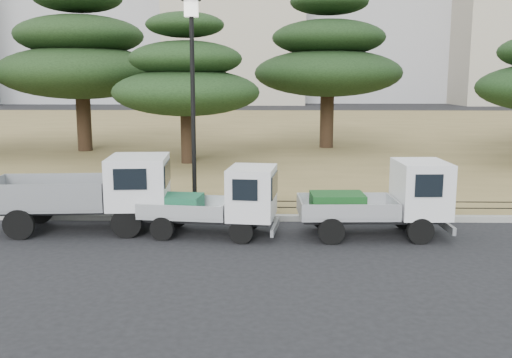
{
  "coord_description": "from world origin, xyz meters",
  "views": [
    {
      "loc": [
        0.32,
        -13.13,
        3.94
      ],
      "look_at": [
        0.0,
        2.0,
        1.3
      ],
      "focal_mm": 40.0,
      "sensor_mm": 36.0,
      "label": 1
    }
  ],
  "objects_px": {
    "truck_large": "(93,190)",
    "street_lamp": "(192,66)",
    "truck_kei_front": "(220,201)",
    "truck_kei_rear": "(384,199)"
  },
  "relations": [
    {
      "from": "truck_large",
      "to": "street_lamp",
      "type": "xyz_separation_m",
      "value": [
        2.5,
        1.43,
        3.23
      ]
    },
    {
      "from": "truck_large",
      "to": "truck_kei_front",
      "type": "relative_size",
      "value": 1.31
    },
    {
      "from": "truck_kei_front",
      "to": "truck_kei_rear",
      "type": "height_order",
      "value": "truck_kei_rear"
    },
    {
      "from": "truck_kei_rear",
      "to": "street_lamp",
      "type": "relative_size",
      "value": 0.6
    },
    {
      "from": "truck_large",
      "to": "truck_kei_front",
      "type": "height_order",
      "value": "truck_large"
    },
    {
      "from": "truck_kei_front",
      "to": "truck_large",
      "type": "bearing_deg",
      "value": 179.21
    },
    {
      "from": "truck_large",
      "to": "truck_kei_front",
      "type": "distance_m",
      "value": 3.42
    },
    {
      "from": "truck_kei_front",
      "to": "street_lamp",
      "type": "bearing_deg",
      "value": 122.0
    },
    {
      "from": "truck_large",
      "to": "street_lamp",
      "type": "distance_m",
      "value": 4.33
    },
    {
      "from": "street_lamp",
      "to": "truck_kei_rear",
      "type": "bearing_deg",
      "value": -20.21
    }
  ]
}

